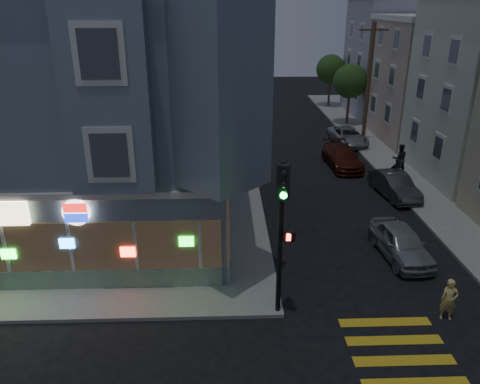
{
  "coord_description": "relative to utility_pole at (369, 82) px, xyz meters",
  "views": [
    {
      "loc": [
        0.95,
        -11.62,
        10.4
      ],
      "look_at": [
        1.61,
        7.01,
        2.83
      ],
      "focal_mm": 35.0,
      "sensor_mm": 36.0,
      "label": 1
    }
  ],
  "objects": [
    {
      "name": "sidewalk_nw",
      "position": [
        -25.5,
        -1.0,
        -4.72
      ],
      "size": [
        33.0,
        42.0,
        0.15
      ],
      "primitive_type": "cube",
      "color": "gray",
      "rests_on": "ground"
    },
    {
      "name": "ground",
      "position": [
        -12.0,
        -24.0,
        -4.8
      ],
      "size": [
        120.0,
        120.0,
        0.0
      ],
      "primitive_type": "plane",
      "color": "black",
      "rests_on": "ground"
    },
    {
      "name": "corner_building",
      "position": [
        -18.0,
        -13.02,
        1.02
      ],
      "size": [
        14.6,
        14.6,
        11.4
      ],
      "color": "slate",
      "rests_on": "sidewalk_nw"
    },
    {
      "name": "street_tree_far",
      "position": [
        0.2,
        14.0,
        -0.86
      ],
      "size": [
        3.0,
        3.0,
        5.3
      ],
      "color": "#4C3826",
      "rests_on": "sidewalk_ne"
    },
    {
      "name": "street_tree_near",
      "position": [
        0.2,
        6.0,
        -0.86
      ],
      "size": [
        3.0,
        3.0,
        5.3
      ],
      "color": "#4C3826",
      "rests_on": "sidewalk_ne"
    },
    {
      "name": "utility_pole",
      "position": [
        0.0,
        0.0,
        0.0
      ],
      "size": [
        2.2,
        0.3,
        9.0
      ],
      "color": "#4C3826",
      "rests_on": "sidewalk_ne"
    },
    {
      "name": "row_house_d",
      "position": [
        7.5,
        10.0,
        0.6
      ],
      "size": [
        12.0,
        8.6,
        10.5
      ],
      "primitive_type": "cube",
      "color": "#A9A1B2",
      "rests_on": "sidewalk_ne"
    },
    {
      "name": "parked_car_d",
      "position": [
        -1.3,
        -0.27,
        -4.14
      ],
      "size": [
        2.62,
        4.89,
        1.3
      ],
      "primitive_type": "imported",
      "rotation": [
        0.0,
        0.0,
        0.1
      ],
      "color": "#9FA5AA",
      "rests_on": "ground"
    },
    {
      "name": "parked_car_a",
      "position": [
        -3.4,
        -17.86,
        -4.09
      ],
      "size": [
        1.99,
        4.24,
        1.4
      ],
      "primitive_type": "imported",
      "rotation": [
        0.0,
        0.0,
        0.08
      ],
      "color": "#A3A7AB",
      "rests_on": "ground"
    },
    {
      "name": "parked_car_b",
      "position": [
        -1.3,
        -11.0,
        -4.11
      ],
      "size": [
        1.98,
        4.32,
        1.37
      ],
      "primitive_type": "imported",
      "rotation": [
        0.0,
        0.0,
        0.13
      ],
      "color": "#35383A",
      "rests_on": "ground"
    },
    {
      "name": "pedestrian_b",
      "position": [
        -0.7,
        -9.49,
        -3.83
      ],
      "size": [
        0.97,
        0.43,
        1.63
      ],
      "primitive_type": "imported",
      "rotation": [
        0.0,
        0.0,
        3.17
      ],
      "color": "black",
      "rests_on": "sidewalk_ne"
    },
    {
      "name": "pedestrian_a",
      "position": [
        0.21,
        -7.44,
        -3.69
      ],
      "size": [
        1.01,
        0.83,
        1.91
      ],
      "primitive_type": "imported",
      "rotation": [
        0.0,
        0.0,
        3.03
      ],
      "color": "black",
      "rests_on": "sidewalk_ne"
    },
    {
      "name": "fire_hydrant",
      "position": [
        -0.7,
        -12.32,
        -4.25
      ],
      "size": [
        0.43,
        0.25,
        0.75
      ],
      "color": "silver",
      "rests_on": "sidewalk_ne"
    },
    {
      "name": "traffic_signal",
      "position": [
        -9.18,
        -21.84,
        -0.85
      ],
      "size": [
        0.72,
        0.63,
        5.62
      ],
      "rotation": [
        0.0,
        0.0,
        -0.43
      ],
      "color": "black",
      "rests_on": "sidewalk_nw"
    },
    {
      "name": "row_house_c",
      "position": [
        7.5,
        1.0,
        -0.15
      ],
      "size": [
        12.0,
        8.6,
        9.0
      ],
      "primitive_type": "cube",
      "color": "beige",
      "rests_on": "sidewalk_ne"
    },
    {
      "name": "parked_car_c",
      "position": [
        -3.05,
        -5.68,
        -4.1
      ],
      "size": [
        2.21,
        4.91,
        1.4
      ],
      "primitive_type": "imported",
      "rotation": [
        0.0,
        0.0,
        0.05
      ],
      "color": "#4F1A12",
      "rests_on": "ground"
    },
    {
      "name": "running_child",
      "position": [
        -3.27,
        -22.2,
        -4.01
      ],
      "size": [
        0.63,
        0.48,
        1.56
      ],
      "primitive_type": "imported",
      "rotation": [
        0.0,
        0.0,
        -0.2
      ],
      "color": "#DDD071",
      "rests_on": "ground"
    }
  ]
}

